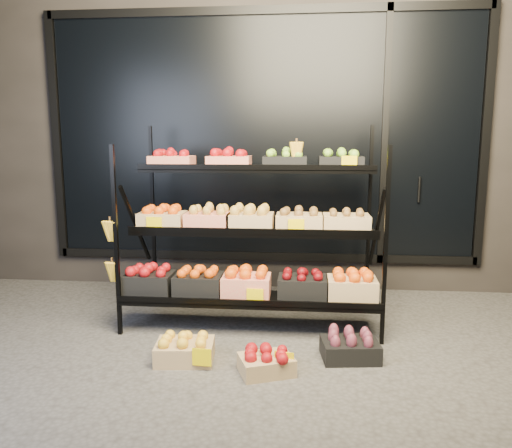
# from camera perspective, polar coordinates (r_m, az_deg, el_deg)

# --- Properties ---
(ground) EXTENTS (24.00, 24.00, 0.00)m
(ground) POSITION_cam_1_polar(r_m,az_deg,el_deg) (3.83, -1.26, -14.00)
(ground) COLOR #514F4C
(ground) RESTS_ON ground
(building) EXTENTS (6.00, 2.08, 3.50)m
(building) POSITION_cam_1_polar(r_m,az_deg,el_deg) (6.09, 1.56, 11.64)
(building) COLOR #2D2826
(building) RESTS_ON ground
(display_rack) EXTENTS (2.18, 1.02, 1.66)m
(display_rack) POSITION_cam_1_polar(r_m,az_deg,el_deg) (4.17, -0.59, -0.70)
(display_rack) COLOR black
(display_rack) RESTS_ON ground
(tag_floor_a) EXTENTS (0.13, 0.01, 0.12)m
(tag_floor_a) POSITION_cam_1_polar(r_m,az_deg,el_deg) (3.48, -6.21, -15.50)
(tag_floor_a) COLOR #E6C800
(tag_floor_a) RESTS_ON ground
(tag_floor_b) EXTENTS (0.13, 0.01, 0.12)m
(tag_floor_b) POSITION_cam_1_polar(r_m,az_deg,el_deg) (3.42, 3.22, -15.93)
(tag_floor_b) COLOR #E6C800
(tag_floor_b) RESTS_ON ground
(floor_crate_left) EXTENTS (0.42, 0.33, 0.20)m
(floor_crate_left) POSITION_cam_1_polar(r_m,az_deg,el_deg) (3.63, -8.14, -13.86)
(floor_crate_left) COLOR tan
(floor_crate_left) RESTS_ON ground
(floor_crate_midright) EXTENTS (0.41, 0.36, 0.18)m
(floor_crate_midright) POSITION_cam_1_polar(r_m,az_deg,el_deg) (3.43, 1.19, -15.39)
(floor_crate_midright) COLOR tan
(floor_crate_midright) RESTS_ON ground
(floor_crate_right) EXTENTS (0.42, 0.33, 0.20)m
(floor_crate_right) POSITION_cam_1_polar(r_m,az_deg,el_deg) (3.69, 10.70, -13.56)
(floor_crate_right) COLOR black
(floor_crate_right) RESTS_ON ground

